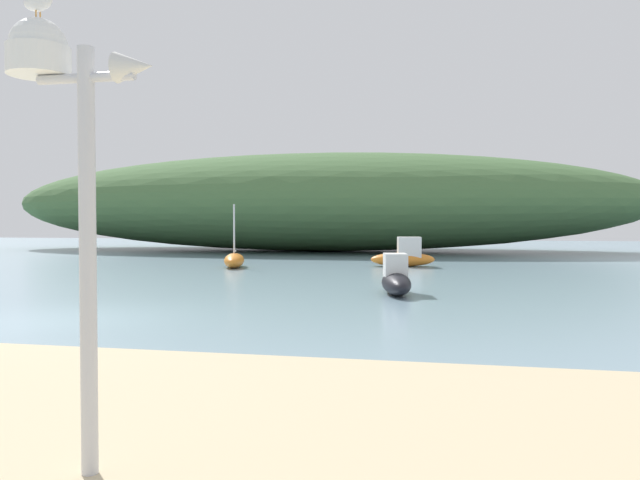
{
  "coord_description": "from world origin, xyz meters",
  "views": [
    {
      "loc": [
        7.64,
        -11.68,
        2.02
      ],
      "look_at": [
        4.41,
        3.79,
        1.57
      ],
      "focal_mm": 35.07,
      "sensor_mm": 36.0,
      "label": 1
    }
  ],
  "objects": [
    {
      "name": "ground_plane",
      "position": [
        0.0,
        0.0,
        0.0
      ],
      "size": [
        120.0,
        120.0,
        0.0
      ],
      "primitive_type": "plane",
      "color": "#7A99A8"
    },
    {
      "name": "motorboat_mid_channel",
      "position": [
        5.61,
        16.89,
        0.48
      ],
      "size": [
        3.05,
        1.57,
        1.35
      ],
      "color": "orange",
      "rests_on": "ground"
    },
    {
      "name": "distant_hill",
      "position": [
        -1.79,
        31.64,
        3.41
      ],
      "size": [
        45.73,
        15.85,
        6.82
      ],
      "primitive_type": "ellipsoid",
      "color": "#476B3D",
      "rests_on": "ground"
    },
    {
      "name": "mast_structure",
      "position": [
        4.88,
        -7.64,
        2.85
      ],
      "size": [
        1.12,
        0.45,
        3.3
      ],
      "color": "silver",
      "rests_on": "beach_sand"
    },
    {
      "name": "motorboat_off_point",
      "position": [
        6.16,
        5.88,
        0.42
      ],
      "size": [
        1.27,
        2.8,
        1.13
      ],
      "color": "black",
      "rests_on": "ground"
    },
    {
      "name": "sailboat_inner_mooring",
      "position": [
        -1.77,
        14.71,
        0.33
      ],
      "size": [
        1.64,
        3.08,
        2.82
      ],
      "color": "orange",
      "rests_on": "ground"
    },
    {
      "name": "seagull_on_radar",
      "position": [
        4.73,
        -7.64,
        3.63
      ],
      "size": [
        0.33,
        0.14,
        0.23
      ],
      "color": "orange",
      "rests_on": "mast_structure"
    }
  ]
}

